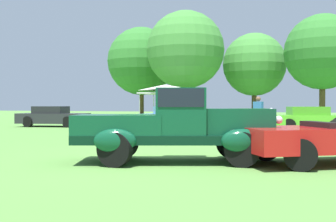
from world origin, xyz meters
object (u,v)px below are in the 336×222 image
Objects in this scene: show_car_charcoal at (53,117)px; show_car_skyblue at (174,117)px; show_car_lime at (310,119)px; canopy_tent_left_field at (165,89)px; feature_pickup_truck at (176,125)px; spectator_by_row at (258,114)px.

show_car_skyblue is (7.37, 0.87, -0.00)m from show_car_charcoal.
show_car_charcoal is 0.98× the size of show_car_lime.
canopy_tent_left_field reaches higher than show_car_charcoal.
feature_pickup_truck is 1.59× the size of canopy_tent_left_field.
spectator_by_row is at bearing 84.45° from feature_pickup_truck.
show_car_skyblue is 1.36× the size of canopy_tent_left_field.
canopy_tent_left_field is at bearing 109.66° from feature_pickup_truck.
show_car_skyblue is at bearing 107.73° from feature_pickup_truck.
show_car_charcoal is at bearing -176.64° from show_car_lime.
canopy_tent_left_field is (5.16, 5.72, 1.82)m from show_car_charcoal.
show_car_charcoal is 7.42m from show_car_skyblue.
spectator_by_row is at bearing -32.77° from show_car_skyblue.
show_car_charcoal is at bearing 169.38° from spectator_by_row.
feature_pickup_truck is at bearing -72.27° from show_car_skyblue.
show_car_charcoal is 1.06× the size of show_car_skyblue.
show_car_lime is at bearing -27.32° from canopy_tent_left_field.
show_car_skyblue is 5.63m from canopy_tent_left_field.
show_car_lime is (3.18, 12.58, -0.27)m from feature_pickup_truck.
show_car_charcoal is at bearing 134.19° from feature_pickup_truck.
canopy_tent_left_field is (-9.41, 4.86, 1.82)m from show_car_lime.
canopy_tent_left_field is at bearing 47.90° from show_car_charcoal.
show_car_charcoal is 12.53m from spectator_by_row.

